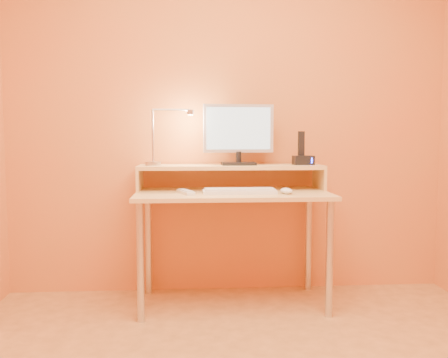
{
  "coord_description": "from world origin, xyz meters",
  "views": [
    {
      "loc": [
        -0.25,
        -1.72,
        1.06
      ],
      "look_at": [
        -0.06,
        1.13,
        0.81
      ],
      "focal_mm": 37.57,
      "sensor_mm": 36.0,
      "label": 1
    }
  ],
  "objects": [
    {
      "name": "monitor_foot",
      "position": [
        0.05,
        1.33,
        0.89
      ],
      "size": [
        0.22,
        0.16,
        0.02
      ],
      "primitive_type": "cube",
      "color": "black",
      "rests_on": "desk_shelf"
    },
    {
      "name": "monitor_screen",
      "position": [
        0.05,
        1.32,
        1.12
      ],
      "size": [
        0.42,
        0.03,
        0.27
      ],
      "primitive_type": "cube",
      "rotation": [
        0.0,
        0.0,
        0.06
      ],
      "color": "#97BFD1",
      "rests_on": "monitor_panel"
    },
    {
      "name": "lamp_post",
      "position": [
        -0.5,
        1.3,
        1.07
      ],
      "size": [
        0.01,
        0.01,
        0.33
      ],
      "primitive_type": "cylinder",
      "color": "silver",
      "rests_on": "lamp_base"
    },
    {
      "name": "phone_dock",
      "position": [
        0.48,
        1.33,
        0.91
      ],
      "size": [
        0.13,
        0.1,
        0.06
      ],
      "primitive_type": "cube",
      "rotation": [
        0.0,
        0.0,
        0.03
      ],
      "color": "black",
      "rests_on": "desk_shelf"
    },
    {
      "name": "lamp_bulb",
      "position": [
        -0.26,
        1.3,
        1.2
      ],
      "size": [
        0.03,
        0.03,
        0.0
      ],
      "primitive_type": "cylinder",
      "color": "#FFEAC6",
      "rests_on": "lamp_head"
    },
    {
      "name": "wall_back",
      "position": [
        0.0,
        1.5,
        1.25
      ],
      "size": [
        3.0,
        0.04,
        2.5
      ],
      "primitive_type": "cube",
      "color": "#CB843F",
      "rests_on": "floor"
    },
    {
      "name": "desk_lower",
      "position": [
        0.0,
        1.18,
        0.71
      ],
      "size": [
        1.2,
        0.6,
        0.02
      ],
      "primitive_type": "cube",
      "color": "#E4B677",
      "rests_on": "floor"
    },
    {
      "name": "monitor_neck",
      "position": [
        0.05,
        1.33,
        0.93
      ],
      "size": [
        0.04,
        0.04,
        0.07
      ],
      "primitive_type": "cylinder",
      "color": "black",
      "rests_on": "monitor_foot"
    },
    {
      "name": "desk_leg_fl",
      "position": [
        -0.55,
        0.93,
        0.35
      ],
      "size": [
        0.04,
        0.04,
        0.69
      ],
      "primitive_type": "cylinder",
      "color": "silver",
      "rests_on": "floor"
    },
    {
      "name": "phone_led",
      "position": [
        0.53,
        1.28,
        0.91
      ],
      "size": [
        0.01,
        0.0,
        0.04
      ],
      "primitive_type": "cube",
      "color": "#2331EE",
      "rests_on": "phone_dock"
    },
    {
      "name": "desk_leg_fr",
      "position": [
        0.55,
        0.93,
        0.35
      ],
      "size": [
        0.04,
        0.04,
        0.69
      ],
      "primitive_type": "cylinder",
      "color": "silver",
      "rests_on": "floor"
    },
    {
      "name": "desk_leg_br",
      "position": [
        0.55,
        1.43,
        0.35
      ],
      "size": [
        0.04,
        0.04,
        0.69
      ],
      "primitive_type": "cylinder",
      "color": "silver",
      "rests_on": "floor"
    },
    {
      "name": "keyboard",
      "position": [
        0.03,
        1.09,
        0.73
      ],
      "size": [
        0.45,
        0.15,
        0.02
      ],
      "primitive_type": "cube",
      "rotation": [
        0.0,
        0.0,
        0.01
      ],
      "color": "silver",
      "rests_on": "desk_lower"
    },
    {
      "name": "desk_leg_bl",
      "position": [
        -0.55,
        1.43,
        0.35
      ],
      "size": [
        0.04,
        0.04,
        0.69
      ],
      "primitive_type": "cylinder",
      "color": "silver",
      "rests_on": "floor"
    },
    {
      "name": "phone_handset",
      "position": [
        0.47,
        1.33,
        1.02
      ],
      "size": [
        0.04,
        0.03,
        0.16
      ],
      "primitive_type": "cube",
      "rotation": [
        0.0,
        0.0,
        0.03
      ],
      "color": "black",
      "rests_on": "phone_dock"
    },
    {
      "name": "lamp_arm",
      "position": [
        -0.38,
        1.3,
        1.24
      ],
      "size": [
        0.24,
        0.01,
        0.01
      ],
      "primitive_type": "cylinder",
      "rotation": [
        0.0,
        1.57,
        0.0
      ],
      "color": "silver",
      "rests_on": "lamp_post"
    },
    {
      "name": "shelf_riser_left",
      "position": [
        -0.59,
        1.33,
        0.79
      ],
      "size": [
        0.02,
        0.3,
        0.14
      ],
      "primitive_type": "cube",
      "color": "#E4B677",
      "rests_on": "desk_lower"
    },
    {
      "name": "remote_control",
      "position": [
        -0.29,
        1.1,
        0.73
      ],
      "size": [
        0.12,
        0.2,
        0.02
      ],
      "primitive_type": "cube",
      "rotation": [
        0.0,
        0.0,
        0.35
      ],
      "color": "silver",
      "rests_on": "desk_lower"
    },
    {
      "name": "lamp_base",
      "position": [
        -0.5,
        1.3,
        0.89
      ],
      "size": [
        0.1,
        0.1,
        0.02
      ],
      "primitive_type": "cylinder",
      "color": "silver",
      "rests_on": "desk_shelf"
    },
    {
      "name": "monitor_back",
      "position": [
        0.05,
        1.36,
        1.12
      ],
      "size": [
        0.41,
        0.04,
        0.27
      ],
      "primitive_type": "cube",
      "rotation": [
        0.0,
        0.0,
        0.06
      ],
      "color": "black",
      "rests_on": "monitor_panel"
    },
    {
      "name": "lamp_head",
      "position": [
        -0.26,
        1.3,
        1.22
      ],
      "size": [
        0.04,
        0.04,
        0.03
      ],
      "primitive_type": "cylinder",
      "color": "silver",
      "rests_on": "lamp_arm"
    },
    {
      "name": "desk_shelf",
      "position": [
        0.0,
        1.33,
        0.87
      ],
      "size": [
        1.2,
        0.3,
        0.02
      ],
      "primitive_type": "cube",
      "color": "#E4B677",
      "rests_on": "desk_lower"
    },
    {
      "name": "monitor_panel",
      "position": [
        0.05,
        1.34,
        1.12
      ],
      "size": [
        0.46,
        0.06,
        0.31
      ],
      "primitive_type": "cube",
      "rotation": [
        0.0,
        0.0,
        0.06
      ],
      "color": "#B4B4BD",
      "rests_on": "monitor_neck"
    },
    {
      "name": "mouse",
      "position": [
        0.32,
        1.06,
        0.74
      ],
      "size": [
        0.09,
        0.12,
        0.04
      ],
      "primitive_type": "ellipsoid",
      "rotation": [
        0.0,
        0.0,
        0.3
      ],
      "color": "silver",
      "rests_on": "desk_lower"
    },
    {
      "name": "shelf_riser_right",
      "position": [
        0.59,
        1.33,
        0.79
      ],
      "size": [
        0.02,
        0.3,
        0.14
      ],
      "primitive_type": "cube",
      "color": "#E4B677",
      "rests_on": "desk_lower"
    }
  ]
}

